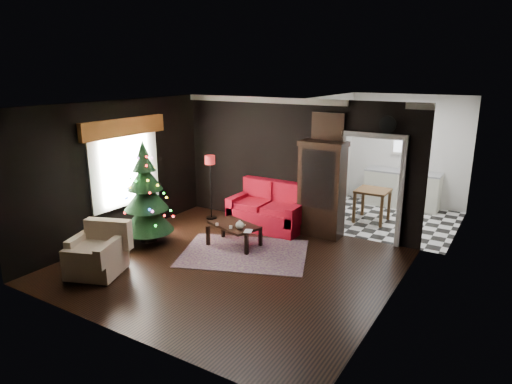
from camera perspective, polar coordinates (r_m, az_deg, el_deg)
The scene contains 26 objects.
floor at distance 8.05m, azimuth -3.38°, elevation -9.39°, with size 5.50×5.50×0.00m, color black.
ceiling at distance 7.33m, azimuth -3.73°, elevation 10.91°, with size 5.50×5.50×0.00m, color white.
wall_back at distance 9.67m, azimuth 4.95°, elevation 3.57°, with size 5.50×5.50×0.00m, color black.
wall_front at distance 5.80m, azimuth -17.84°, elevation -5.22°, with size 5.50×5.50×0.00m, color black.
wall_left at distance 9.38m, azimuth -17.50°, elevation 2.54°, with size 5.50×5.50×0.00m, color black.
wall_right at distance 6.46m, azimuth 16.94°, elevation -3.02°, with size 5.50×5.50×0.00m, color black.
doorway at distance 9.14m, azimuth 14.47°, elevation 0.20°, with size 1.10×0.10×2.10m, color silver, non-canonical shape.
left_window at distance 9.47m, azimuth -16.46°, elevation 3.05°, with size 0.05×1.60×1.40m, color white.
valance at distance 9.28m, azimuth -16.51°, elevation 7.96°, with size 0.12×2.10×0.35m, color #9D5422.
kitchen_floor at distance 10.83m, azimuth 16.47°, elevation -3.39°, with size 3.00×3.00×0.00m, color white.
kitchen_window at distance 11.82m, azimuth 18.97°, elevation 6.43°, with size 0.70×0.06×0.70m, color white.
rug at distance 8.54m, azimuth -1.51°, elevation -7.82°, with size 2.32×1.69×0.01m, color #503646.
loveseat at distance 9.69m, azimuth 1.52°, elevation -1.84°, with size 1.70×0.90×1.00m, color #89000E, non-canonical shape.
curio_cabinet at distance 9.27m, azimuth 8.40°, elevation 0.08°, with size 0.90×0.45×1.90m, color black, non-canonical shape.
floor_lamp at distance 9.99m, azimuth -5.82°, elevation 0.58°, with size 0.24×0.24×1.45m, color black, non-canonical shape.
christmas_tree at distance 8.93m, azimuth -13.93°, elevation -0.13°, with size 1.03×1.03×1.96m, color black, non-canonical shape.
armchair at distance 7.99m, azimuth -19.87°, elevation -6.92°, with size 0.85×0.85×0.86m, color #ACA689, non-canonical shape.
coffee_table at distance 8.81m, azimuth -2.81°, elevation -5.48°, with size 0.98×0.59×0.44m, color black, non-canonical shape.
teapot at distance 8.44m, azimuth -2.10°, elevation -4.23°, with size 0.18×0.18×0.17m, color silver, non-canonical shape.
cup_a at distance 8.68m, azimuth -5.02°, elevation -4.12°, with size 0.06×0.06×0.05m, color silver.
cup_b at distance 8.50m, azimuth -3.26°, elevation -4.50°, with size 0.06×0.06×0.06m, color white.
book at distance 8.31m, azimuth -1.51°, elevation -4.41°, with size 0.15×0.02×0.20m, color olive.
wall_clock at distance 8.79m, azimuth 16.52°, elevation 8.30°, with size 0.32×0.32×0.06m, color white.
painting at distance 9.19m, azimuth 9.17°, elevation 8.19°, with size 0.62×0.05×0.52m, color #AD6E40.
kitchen_counter at distance 11.83m, azimuth 18.17°, elevation 0.31°, with size 1.80×0.60×0.90m, color silver.
kitchen_table at distance 10.52m, azimuth 14.61°, elevation -1.67°, with size 0.70×0.70×0.75m, color brown, non-canonical shape.
Camera 1 is at (4.19, -5.99, 3.36)m, focal length 31.25 mm.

